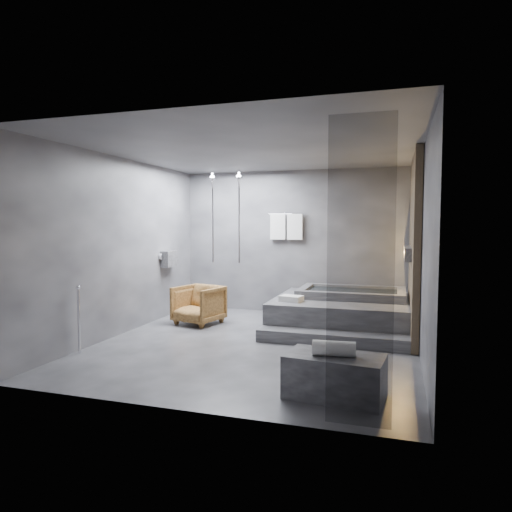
% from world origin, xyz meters
% --- Properties ---
extents(room, '(5.00, 5.04, 2.82)m').
position_xyz_m(room, '(0.40, 0.24, 1.73)').
color(room, '#2D2D30').
rests_on(room, ground).
extents(tub_deck, '(2.20, 2.00, 0.50)m').
position_xyz_m(tub_deck, '(1.05, 1.45, 0.25)').
color(tub_deck, '#323235').
rests_on(tub_deck, ground).
extents(tub_step, '(2.20, 0.36, 0.18)m').
position_xyz_m(tub_step, '(1.05, 0.27, 0.09)').
color(tub_step, '#323235').
rests_on(tub_step, ground).
extents(concrete_bench, '(1.02, 0.64, 0.44)m').
position_xyz_m(concrete_bench, '(1.36, -1.75, 0.22)').
color(concrete_bench, '#313133').
rests_on(concrete_bench, ground).
extents(driftwood_chair, '(0.88, 0.90, 0.68)m').
position_xyz_m(driftwood_chair, '(-1.39, 0.99, 0.34)').
color(driftwood_chair, '#4B2D12').
rests_on(driftwood_chair, ground).
extents(rolled_towel, '(0.44, 0.19, 0.15)m').
position_xyz_m(rolled_towel, '(1.36, -1.79, 0.51)').
color(rolled_towel, white).
rests_on(rolled_towel, concrete_bench).
extents(deck_towel, '(0.39, 0.32, 0.09)m').
position_xyz_m(deck_towel, '(0.31, 0.89, 0.55)').
color(deck_towel, silver).
rests_on(deck_towel, tub_deck).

